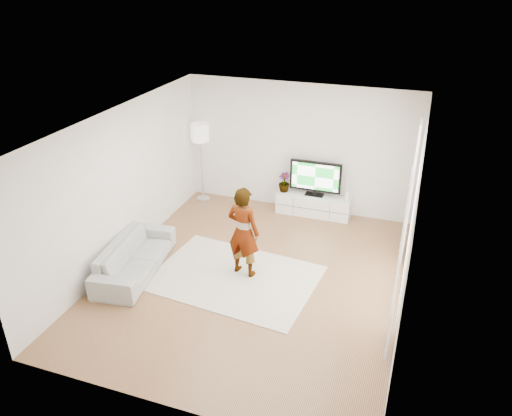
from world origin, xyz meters
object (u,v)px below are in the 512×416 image
(media_console, at_px, (314,205))
(player, at_px, (243,232))
(television, at_px, (315,177))
(rug, at_px, (234,277))
(sofa, at_px, (135,257))
(floor_lamp, at_px, (200,136))

(media_console, distance_m, player, 2.81)
(television, height_order, rug, television)
(media_console, xyz_separation_m, rug, (-0.74, -2.86, -0.22))
(rug, distance_m, sofa, 1.81)
(sofa, bearing_deg, television, -44.97)
(player, distance_m, sofa, 2.01)
(television, bearing_deg, player, -103.15)
(media_console, relative_size, television, 1.44)
(television, distance_m, player, 2.77)
(media_console, relative_size, player, 0.97)
(sofa, bearing_deg, media_console, -45.21)
(television, distance_m, sofa, 4.14)
(media_console, height_order, player, player)
(sofa, bearing_deg, rug, -85.58)
(player, height_order, floor_lamp, floor_lamp)
(television, height_order, player, player)
(media_console, distance_m, floor_lamp, 2.92)
(rug, relative_size, floor_lamp, 1.54)
(rug, xyz_separation_m, player, (0.11, 0.19, 0.83))
(television, height_order, sofa, television)
(television, distance_m, floor_lamp, 2.70)
(player, distance_m, floor_lamp, 3.35)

